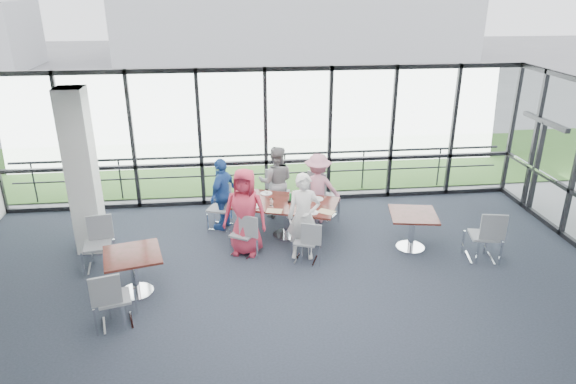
{
  "coord_description": "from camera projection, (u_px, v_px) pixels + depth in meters",
  "views": [
    {
      "loc": [
        -0.77,
        -6.42,
        4.88
      ],
      "look_at": [
        0.27,
        2.84,
        1.1
      ],
      "focal_mm": 32.0,
      "sensor_mm": 36.0,
      "label": 1
    }
  ],
  "objects": [
    {
      "name": "floor",
      "position": [
        291.0,
        329.0,
        7.83
      ],
      "size": [
        12.0,
        10.0,
        0.02
      ],
      "primitive_type": "cube",
      "color": "#1F272F",
      "rests_on": "ground"
    },
    {
      "name": "ceiling",
      "position": [
        292.0,
        124.0,
        6.63
      ],
      "size": [
        12.0,
        10.0,
        0.04
      ],
      "primitive_type": "cube",
      "color": "white",
      "rests_on": "ground"
    },
    {
      "name": "curtain_wall_back",
      "position": [
        266.0,
        137.0,
        11.83
      ],
      "size": [
        12.0,
        0.1,
        3.2
      ],
      "primitive_type": "cube",
      "color": "white",
      "rests_on": "ground"
    },
    {
      "name": "exit_door",
      "position": [
        537.0,
        168.0,
        11.51
      ],
      "size": [
        0.12,
        1.6,
        2.1
      ],
      "primitive_type": "cube",
      "color": "black",
      "rests_on": "ground"
    },
    {
      "name": "structural_column",
      "position": [
        82.0,
        173.0,
        9.61
      ],
      "size": [
        0.5,
        0.5,
        3.2
      ],
      "primitive_type": "cube",
      "color": "silver",
      "rests_on": "ground"
    },
    {
      "name": "apron",
      "position": [
        256.0,
        143.0,
        17.04
      ],
      "size": [
        80.0,
        70.0,
        0.02
      ],
      "primitive_type": "cube",
      "color": "slate",
      "rests_on": "ground"
    },
    {
      "name": "grass_strip",
      "position": [
        259.0,
        161.0,
        15.19
      ],
      "size": [
        80.0,
        5.0,
        0.01
      ],
      "primitive_type": "cube",
      "color": "#396124",
      "rests_on": "ground"
    },
    {
      "name": "hangar_main",
      "position": [
        294.0,
        13.0,
        36.58
      ],
      "size": [
        24.0,
        10.0,
        6.0
      ],
      "primitive_type": "cube",
      "color": "#B9BBC0",
      "rests_on": "ground"
    },
    {
      "name": "guard_rail",
      "position": [
        265.0,
        173.0,
        12.8
      ],
      "size": [
        12.0,
        0.06,
        0.06
      ],
      "primitive_type": "cylinder",
      "rotation": [
        0.0,
        1.57,
        0.0
      ],
      "color": "#2D2D33",
      "rests_on": "ground"
    },
    {
      "name": "main_table",
      "position": [
        286.0,
        208.0,
        10.51
      ],
      "size": [
        2.3,
        1.77,
        0.75
      ],
      "rotation": [
        0.0,
        0.0,
        -0.37
      ],
      "color": "#371A10",
      "rests_on": "ground"
    },
    {
      "name": "side_table_left",
      "position": [
        133.0,
        260.0,
        8.51
      ],
      "size": [
        1.09,
        1.09,
        0.75
      ],
      "rotation": [
        0.0,
        0.0,
        0.23
      ],
      "color": "#371A10",
      "rests_on": "ground"
    },
    {
      "name": "side_table_right",
      "position": [
        413.0,
        219.0,
        9.99
      ],
      "size": [
        1.03,
        1.03,
        0.75
      ],
      "rotation": [
        0.0,
        0.0,
        -0.18
      ],
      "color": "#371A10",
      "rests_on": "ground"
    },
    {
      "name": "diner_near_left",
      "position": [
        245.0,
        212.0,
        9.75
      ],
      "size": [
        0.97,
        0.77,
        1.73
      ],
      "primitive_type": "imported",
      "rotation": [
        0.0,
        0.0,
        -0.29
      ],
      "color": "#C02D45",
      "rests_on": "ground"
    },
    {
      "name": "diner_near_right",
      "position": [
        304.0,
        217.0,
        9.58
      ],
      "size": [
        0.68,
        0.54,
        1.69
      ],
      "primitive_type": "imported",
      "rotation": [
        0.0,
        0.0,
        -0.15
      ],
      "color": "silver",
      "rests_on": "ground"
    },
    {
      "name": "diner_far_left",
      "position": [
        276.0,
        182.0,
        11.37
      ],
      "size": [
        0.85,
        0.58,
        1.63
      ],
      "primitive_type": "imported",
      "rotation": [
        0.0,
        0.0,
        3.02
      ],
      "color": "gray",
      "rests_on": "ground"
    },
    {
      "name": "diner_far_right",
      "position": [
        318.0,
        188.0,
        11.11
      ],
      "size": [
        1.09,
        0.71,
        1.55
      ],
      "primitive_type": "imported",
      "rotation": [
        0.0,
        0.0,
        2.94
      ],
      "color": "pink",
      "rests_on": "ground"
    },
    {
      "name": "diner_end",
      "position": [
        223.0,
        194.0,
        10.83
      ],
      "size": [
        0.88,
        1.04,
        1.56
      ],
      "primitive_type": "imported",
      "rotation": [
        0.0,
        0.0,
        -2.08
      ],
      "color": "#2652A2",
      "rests_on": "ground"
    },
    {
      "name": "chair_main_nl",
      "position": [
        243.0,
        234.0,
        9.86
      ],
      "size": [
        0.57,
        0.57,
        0.85
      ],
      "primitive_type": null,
      "rotation": [
        0.0,
        0.0,
        -0.56
      ],
      "color": "gray",
      "rests_on": "ground"
    },
    {
      "name": "chair_main_nr",
      "position": [
        306.0,
        241.0,
        9.6
      ],
      "size": [
        0.52,
        0.52,
        0.83
      ],
      "primitive_type": null,
      "rotation": [
        0.0,
        0.0,
        -0.37
      ],
      "color": "gray",
      "rests_on": "ground"
    },
    {
      "name": "chair_main_fl",
      "position": [
        278.0,
        193.0,
        11.64
      ],
      "size": [
        0.58,
        0.58,
        0.95
      ],
      "primitive_type": null,
      "rotation": [
        0.0,
        0.0,
        2.84
      ],
      "color": "gray",
      "rests_on": "ground"
    },
    {
      "name": "chair_main_fr",
      "position": [
        323.0,
        197.0,
        11.41
      ],
      "size": [
        0.67,
        0.67,
        0.99
      ],
      "primitive_type": null,
      "rotation": [
        0.0,
        0.0,
        2.52
      ],
      "color": "gray",
      "rests_on": "ground"
    },
    {
      "name": "chair_main_end",
      "position": [
        219.0,
        208.0,
        10.93
      ],
      "size": [
        0.57,
        0.57,
        0.89
      ],
      "primitive_type": null,
      "rotation": [
        0.0,
        0.0,
        -1.96
      ],
      "color": "gray",
      "rests_on": "ground"
    },
    {
      "name": "chair_spare_la",
      "position": [
        114.0,
        298.0,
        7.75
      ],
      "size": [
        0.57,
        0.57,
        0.95
      ],
      "primitive_type": null,
      "rotation": [
        0.0,
        0.0,
        0.25
      ],
      "color": "gray",
      "rests_on": "ground"
    },
    {
      "name": "chair_spare_lb",
      "position": [
        98.0,
        245.0,
        9.31
      ],
      "size": [
        0.53,
        0.53,
        0.96
      ],
      "primitive_type": null,
      "rotation": [
        0.0,
        0.0,
        3.3
      ],
      "color": "gray",
      "rests_on": "ground"
    },
    {
      "name": "chair_spare_r",
      "position": [
        483.0,
        236.0,
        9.63
      ],
      "size": [
        0.58,
        0.58,
        1.0
      ],
      "primitive_type": null,
      "rotation": [
        0.0,
        0.0,
        -0.21
      ],
      "color": "gray",
      "rests_on": "ground"
    },
    {
      "name": "plate_nl",
      "position": [
        255.0,
        206.0,
        10.27
      ],
      "size": [
        0.25,
        0.25,
        0.01
      ],
      "primitive_type": "cylinder",
      "color": "white",
      "rests_on": "main_table"
    },
    {
      "name": "plate_nr",
      "position": [
        312.0,
        212.0,
        9.98
      ],
      "size": [
        0.24,
        0.24,
        0.01
      ],
      "primitive_type": "cylinder",
      "color": "white",
      "rests_on": "main_table"
    },
    {
      "name": "plate_fl",
      "position": [
        266.0,
        193.0,
        10.9
      ],
      "size": [
        0.25,
        0.25,
        0.01
      ],
      "primitive_type": "cylinder",
      "color": "white",
      "rests_on": "main_table"
    },
    {
      "name": "plate_fr",
      "position": [
        316.0,
        199.0,
        10.61
      ],
      "size": [
        0.28,
        0.28,
        0.01
      ],
      "primitive_type": "cylinder",
      "color": "white",
      "rests_on": "main_table"
    },
    {
      "name": "plate_end",
      "position": [
        247.0,
        199.0,
        10.6
      ],
      "size": [
        0.27,
        0.27,
        0.01
      ],
      "primitive_type": "cylinder",
      "color": "white",
      "rests_on": "main_table"
    },
    {
      "name": "tumbler_a",
      "position": [
        271.0,
        202.0,
        10.29
      ],
      "size": [
        0.07,
        0.07,
        0.14
      ],
      "primitive_type": "cylinder",
      "color": "white",
      "rests_on": "main_table"
    },
    {
      "name": "tumbler_b",
      "position": [
        299.0,
        205.0,
        10.15
      ],
      "size": [
        0.07,
        0.07,
        0.14
      ],
      "primitive_type": "cylinder",
      "color": "white",
      "rests_on": "main_table"
    },
    {
      "name": "tumbler_c",
      "position": [
        294.0,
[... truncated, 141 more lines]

